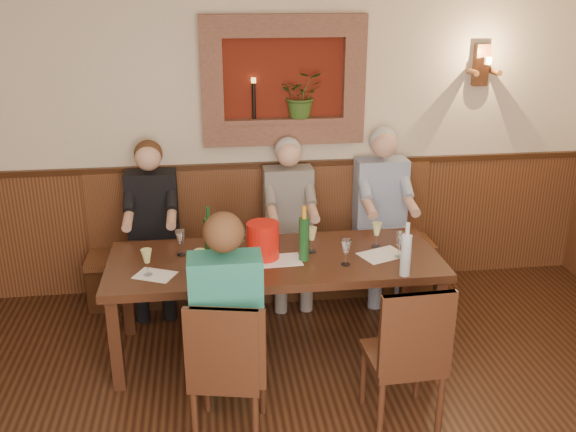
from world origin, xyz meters
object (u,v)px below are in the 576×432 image
spittoon_bucket (263,241)px  bench (264,258)px  person_bench_left (154,240)px  person_bench_right (382,227)px  wine_bottle_green_a (304,238)px  chair_near_right (402,381)px  person_bench_mid (289,234)px  dining_table (275,267)px  person_chair_front (227,336)px  chair_near_left (229,394)px  water_bottle (406,254)px  wine_bottle_green_b (209,235)px

spittoon_bucket → bench: bearing=84.7°
person_bench_left → person_bench_right: (1.95, -0.00, 0.02)m
person_bench_right → spittoon_bucket: 1.41m
person_bench_right → wine_bottle_green_a: size_ratio=3.61×
chair_near_right → person_bench_mid: (-0.48, 1.78, 0.30)m
dining_table → person_bench_left: person_bench_left is taller
person_bench_right → person_bench_left: bearing=180.0°
person_chair_front → chair_near_left: bearing=-91.6°
chair_near_right → dining_table: bearing=123.9°
bench → person_bench_mid: (0.22, -0.11, 0.26)m
chair_near_right → person_bench_left: size_ratio=0.70×
chair_near_left → wine_bottle_green_a: wine_bottle_green_a is taller
wine_bottle_green_a → water_bottle: bearing=-27.7°
water_bottle → wine_bottle_green_b: bearing=157.7°
chair_near_left → spittoon_bucket: 1.16m
dining_table → person_chair_front: 0.87m
bench → person_bench_left: 0.97m
spittoon_bucket → person_bench_right: bearing=36.5°
dining_table → chair_near_left: (-0.39, -0.93, -0.40)m
dining_table → wine_bottle_green_b: (-0.47, 0.14, 0.22)m
chair_near_left → person_bench_left: bearing=119.1°
person_bench_mid → water_bottle: 1.42m
person_bench_right → wine_bottle_green_b: bearing=-155.1°
chair_near_left → person_bench_mid: size_ratio=0.68×
person_bench_left → spittoon_bucket: person_bench_left is taller
chair_near_left → person_chair_front: (0.00, 0.15, 0.32)m
dining_table → wine_bottle_green_a: bearing=-16.5°
person_bench_mid → water_bottle: bearing=-63.0°
person_bench_right → water_bottle: (-0.18, -1.23, 0.29)m
person_bench_left → wine_bottle_green_a: 1.48m
bench → wine_bottle_green_b: wine_bottle_green_b is taller
chair_near_right → person_bench_right: size_ratio=0.67×
bench → wine_bottle_green_a: size_ratio=7.35×
person_bench_left → spittoon_bucket: bearing=-44.3°
wine_bottle_green_a → bench: bearing=101.3°
chair_near_left → water_bottle: 1.48m
person_bench_mid → wine_bottle_green_a: size_ratio=3.46×
person_bench_left → water_bottle: (1.77, -1.23, 0.32)m
person_bench_mid → bench: bearing=153.9°
wine_bottle_green_b → wine_bottle_green_a: bearing=-16.7°
wine_bottle_green_b → person_bench_left: bearing=123.4°
dining_table → chair_near_right: bearing=-53.8°
dining_table → person_bench_right: person_bench_right is taller
person_bench_left → person_bench_right: size_ratio=0.96×
bench → chair_near_right: bench is taller
dining_table → person_bench_mid: bearing=75.6°
person_bench_left → person_bench_right: 1.95m
spittoon_bucket → person_chair_front: bearing=-110.7°
chair_near_right → person_chair_front: person_chair_front is taller
person_bench_left → water_bottle: size_ratio=3.74×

